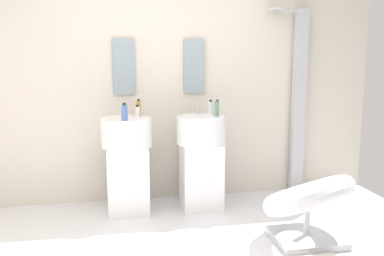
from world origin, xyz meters
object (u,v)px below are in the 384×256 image
Objects in this scene: soap_bottle_amber at (139,108)px; soap_bottle_clear at (211,108)px; lounge_chair at (308,202)px; soap_bottle_grey at (216,109)px; soap_bottle_green at (217,109)px; pedestal_sink_left at (127,161)px; shower_column at (298,98)px; soap_bottle_white at (137,112)px; soap_bottle_blue at (124,112)px; pedestal_sink_right at (201,158)px.

soap_bottle_clear is at bearing -2.32° from soap_bottle_amber.
lounge_chair is 7.35× the size of soap_bottle_grey.
lounge_chair is 1.29m from soap_bottle_green.
pedestal_sink_left is at bearing 177.70° from soap_bottle_green.
shower_column is 1.07m from soap_bottle_grey.
soap_bottle_grey is (0.89, -0.01, 0.50)m from pedestal_sink_left.
shower_column is at bearing 7.64° from soap_bottle_white.
soap_bottle_green reaches higher than soap_bottle_blue.
soap_bottle_clear is (-0.04, 0.08, 0.00)m from soap_bottle_grey.
soap_bottle_blue is (-1.47, 0.84, 0.68)m from lounge_chair.
lounge_chair is at bearing -38.20° from soap_bottle_white.
pedestal_sink_left is 6.28× the size of soap_bottle_green.
lounge_chair is 1.84m from soap_bottle_amber.
soap_bottle_amber is 1.12× the size of soap_bottle_clear.
shower_column is at bearing 12.61° from soap_bottle_clear.
pedestal_sink_right is 6.04× the size of soap_bottle_amber.
pedestal_sink_left is 0.97× the size of lounge_chair.
soap_bottle_blue is at bearing -166.12° from soap_bottle_clear.
shower_column reaches higher than soap_bottle_amber.
shower_column is 1.99m from soap_bottle_blue.
soap_bottle_green is 0.12m from soap_bottle_clear.
pedestal_sink_left is at bearing 145.79° from lounge_chair.
soap_bottle_amber reaches higher than soap_bottle_clear.
soap_bottle_blue is at bearing 150.26° from lounge_chair.
soap_bottle_blue reaches higher than soap_bottle_grey.
soap_bottle_white is 0.74m from soap_bottle_clear.
soap_bottle_clear is (0.88, 0.22, -0.00)m from soap_bottle_blue.
soap_bottle_grey is at bearing -162.52° from shower_column.
lounge_chair is 6.45× the size of soap_bottle_green.
soap_bottle_blue is (-1.93, -0.45, -0.05)m from shower_column.
soap_bottle_white reaches higher than pedestal_sink_left.
soap_bottle_white is at bearing 30.44° from pedestal_sink_left.
soap_bottle_white is (-0.78, 0.08, -0.01)m from soap_bottle_grey.
soap_bottle_white is at bearing 57.85° from soap_bottle_blue.
soap_bottle_grey is 0.89× the size of soap_bottle_blue.
pedestal_sink_left and pedestal_sink_right have the same top height.
pedestal_sink_right is 0.81m from soap_bottle_amber.
pedestal_sink_left is 1.00m from soap_bottle_clear.
soap_bottle_grey is at bearing 102.30° from soap_bottle_green.
shower_column is 1.07m from soap_bottle_green.
soap_bottle_blue reaches higher than soap_bottle_clear.
soap_bottle_clear reaches higher than soap_bottle_white.
soap_bottle_clear reaches higher than soap_bottle_grey.
lounge_chair is at bearing -39.44° from soap_bottle_amber.
soap_bottle_blue is at bearing -173.22° from soap_bottle_green.
pedestal_sink_left is 0.53m from soap_bottle_blue.
soap_bottle_green is at bearing 119.98° from lounge_chair.
pedestal_sink_right is 0.51× the size of shower_column.
soap_bottle_green is at bearing -2.30° from pedestal_sink_left.
soap_bottle_amber is 0.73m from soap_bottle_clear.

